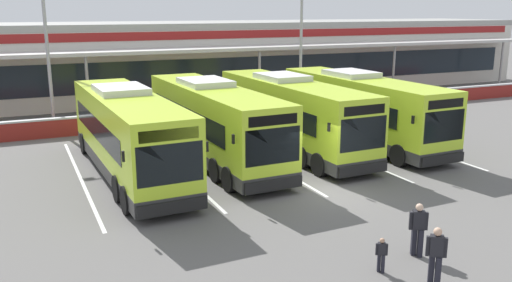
% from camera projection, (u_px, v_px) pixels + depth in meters
% --- Properties ---
extents(ground_plane, '(200.00, 200.00, 0.00)m').
position_uv_depth(ground_plane, '(321.00, 193.00, 21.27)').
color(ground_plane, '#605E5B').
extents(terminal_building, '(70.00, 13.00, 6.00)m').
position_uv_depth(terminal_building, '(152.00, 60.00, 44.36)').
color(terminal_building, beige).
rests_on(terminal_building, ground).
extents(red_barrier_wall, '(60.00, 0.40, 1.10)m').
position_uv_depth(red_barrier_wall, '(202.00, 115.00, 33.97)').
color(red_barrier_wall, maroon).
rests_on(red_barrier_wall, ground).
extents(coach_bus_leftmost, '(3.19, 12.22, 3.78)m').
position_uv_depth(coach_bus_leftmost, '(128.00, 135.00, 23.25)').
color(coach_bus_leftmost, '#B7DB2D').
rests_on(coach_bus_leftmost, ground).
extents(coach_bus_left_centre, '(3.19, 12.22, 3.78)m').
position_uv_depth(coach_bus_left_centre, '(213.00, 123.00, 25.57)').
color(coach_bus_left_centre, '#B7DB2D').
rests_on(coach_bus_left_centre, ground).
extents(coach_bus_centre, '(3.19, 12.22, 3.78)m').
position_uv_depth(coach_bus_centre, '(291.00, 115.00, 27.58)').
color(coach_bus_centre, '#B7DB2D').
rests_on(coach_bus_centre, ground).
extents(coach_bus_right_centre, '(3.19, 12.22, 3.78)m').
position_uv_depth(coach_bus_right_centre, '(360.00, 110.00, 29.05)').
color(coach_bus_right_centre, '#B7DB2D').
rests_on(coach_bus_right_centre, ground).
extents(bay_stripe_far_west, '(0.14, 13.00, 0.01)m').
position_uv_depth(bay_stripe_far_west, '(80.00, 178.00, 23.21)').
color(bay_stripe_far_west, silver).
rests_on(bay_stripe_far_west, ground).
extents(bay_stripe_west, '(0.14, 13.00, 0.01)m').
position_uv_depth(bay_stripe_west, '(175.00, 166.00, 24.90)').
color(bay_stripe_west, silver).
rests_on(bay_stripe_west, ground).
extents(bay_stripe_mid_west, '(0.14, 13.00, 0.01)m').
position_uv_depth(bay_stripe_mid_west, '(258.00, 156.00, 26.58)').
color(bay_stripe_mid_west, silver).
rests_on(bay_stripe_mid_west, ground).
extents(bay_stripe_centre, '(0.14, 13.00, 0.01)m').
position_uv_depth(bay_stripe_centre, '(331.00, 148.00, 28.26)').
color(bay_stripe_centre, silver).
rests_on(bay_stripe_centre, ground).
extents(bay_stripe_mid_east, '(0.14, 13.00, 0.01)m').
position_uv_depth(bay_stripe_mid_east, '(395.00, 140.00, 29.94)').
color(bay_stripe_mid_east, silver).
rests_on(bay_stripe_mid_east, ground).
extents(pedestrian_in_dark_coat, '(0.51, 0.41, 1.62)m').
position_uv_depth(pedestrian_in_dark_coat, '(418.00, 228.00, 15.69)').
color(pedestrian_in_dark_coat, black).
rests_on(pedestrian_in_dark_coat, ground).
extents(pedestrian_child, '(0.32, 0.25, 1.00)m').
position_uv_depth(pedestrian_child, '(381.00, 254.00, 14.78)').
color(pedestrian_child, black).
rests_on(pedestrian_child, ground).
extents(pedestrian_near_bin, '(0.48, 0.42, 1.62)m').
position_uv_depth(pedestrian_near_bin, '(436.00, 255.00, 13.99)').
color(pedestrian_near_bin, black).
rests_on(pedestrian_near_bin, ground).
extents(lamp_post_west, '(3.24, 0.28, 11.00)m').
position_uv_depth(lamp_post_west, '(45.00, 23.00, 31.05)').
color(lamp_post_west, '#9E9EA3').
rests_on(lamp_post_west, ground).
extents(lamp_post_centre, '(3.24, 0.28, 11.00)m').
position_uv_depth(lamp_post_centre, '(301.00, 20.00, 37.44)').
color(lamp_post_centre, '#9E9EA3').
rests_on(lamp_post_centre, ground).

